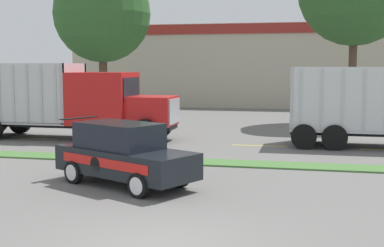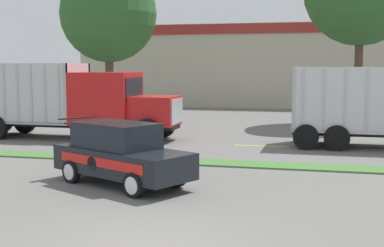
{
  "view_description": "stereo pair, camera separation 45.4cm",
  "coord_description": "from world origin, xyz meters",
  "views": [
    {
      "loc": [
        2.82,
        -9.53,
        3.49
      ],
      "look_at": [
        -1.38,
        9.36,
        1.39
      ],
      "focal_mm": 50.0,
      "sensor_mm": 36.0,
      "label": 1
    },
    {
      "loc": [
        3.26,
        -9.43,
        3.49
      ],
      "look_at": [
        -1.38,
        9.36,
        1.39
      ],
      "focal_mm": 50.0,
      "sensor_mm": 36.0,
      "label": 2
    }
  ],
  "objects": [
    {
      "name": "rally_car",
      "position": [
        -2.47,
        5.06,
        0.93
      ],
      "size": [
        4.73,
        3.57,
        1.86
      ],
      "color": "black",
      "rests_on": "ground_plane"
    },
    {
      "name": "centre_line_3",
      "position": [
        -4.72,
        13.67,
        0.0
      ],
      "size": [
        2.4,
        0.14,
        0.01
      ],
      "primitive_type": "cube",
      "color": "yellow",
      "rests_on": "ground_plane"
    },
    {
      "name": "centre_line_2",
      "position": [
        -10.12,
        13.67,
        0.0
      ],
      "size": [
        2.4,
        0.14,
        0.01
      ],
      "primitive_type": "cube",
      "color": "yellow",
      "rests_on": "ground_plane"
    },
    {
      "name": "dump_truck_mid",
      "position": [
        -7.66,
        13.99,
        1.7
      ],
      "size": [
        10.52,
        2.85,
        3.68
      ],
      "color": "black",
      "rests_on": "ground_plane"
    },
    {
      "name": "grass_verge",
      "position": [
        0.0,
        9.05,
        0.03
      ],
      "size": [
        120.0,
        1.23,
        0.06
      ],
      "primitive_type": "cube",
      "color": "#477538",
      "rests_on": "ground_plane"
    },
    {
      "name": "store_building_backdrop",
      "position": [
        1.8,
        39.93,
        3.46
      ],
      "size": [
        38.63,
        12.1,
        6.91
      ],
      "color": "#BCB29E",
      "rests_on": "ground_plane"
    },
    {
      "name": "tree_behind_left",
      "position": [
        -11.13,
        25.09,
        7.63
      ],
      "size": [
        6.57,
        6.57,
        11.91
      ],
      "color": "brown",
      "rests_on": "ground_plane"
    },
    {
      "name": "centre_line_4",
      "position": [
        0.68,
        13.67,
        0.0
      ],
      "size": [
        2.4,
        0.14,
        0.01
      ],
      "primitive_type": "cube",
      "color": "yellow",
      "rests_on": "ground_plane"
    }
  ]
}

